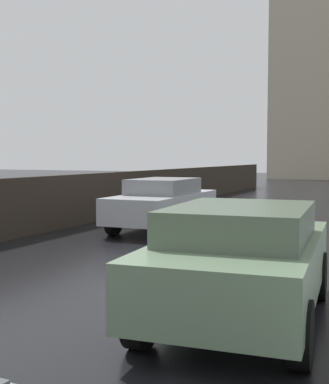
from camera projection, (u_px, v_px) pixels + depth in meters
name	position (u px, v px, depth m)	size (l,w,h in m)	color
car_silver_near_kerb	(163.00, 203.00, 14.55)	(1.81, 4.46, 1.41)	#B2B5BA
car_green_far_ahead	(242.00, 259.00, 6.43)	(2.10, 4.08, 1.43)	slate
distant_tower	(328.00, 33.00, 49.38)	(8.68, 11.68, 30.57)	#B2A88E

